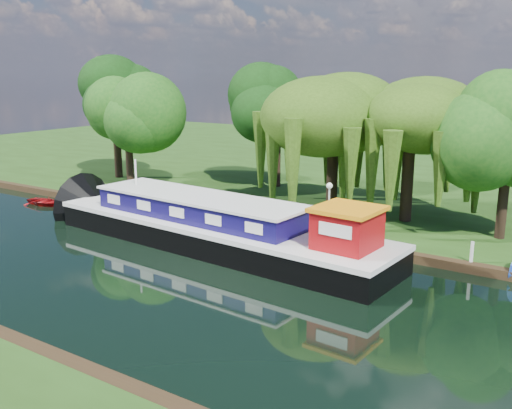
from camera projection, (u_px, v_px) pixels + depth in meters
The scene contains 13 objects.
ground at pixel (211, 287), 24.99m from camera, with size 120.00×120.00×0.00m, color black.
far_bank at pixel (437, 171), 52.60m from camera, with size 120.00×52.00×0.45m, color #1E3B10.
dutch_barge at pixel (217, 227), 30.48m from camera, with size 20.90×6.09×4.35m.
red_dinghy at pixel (45, 205), 40.38m from camera, with size 2.09×2.93×0.61m, color maroon.
willow_left at pixel (334, 118), 35.15m from camera, with size 6.85×6.85×8.21m.
willow_right at pixel (411, 128), 33.07m from camera, with size 6.26×6.26×7.63m.
tree_far_left at pixel (127, 112), 43.25m from camera, with size 5.21×5.21×8.40m.
tree_far_back at pixel (115, 102), 47.01m from camera, with size 5.39×5.39×9.07m.
tree_far_mid at pixel (277, 109), 43.23m from camera, with size 5.26×5.26×8.61m.
tree_far_right at pixel (509, 141), 29.60m from camera, with size 4.65×4.65×7.61m.
lamppost at pixel (329, 193), 32.71m from camera, with size 0.36×0.36×2.56m.
mooring_posts at pixel (296, 223), 31.87m from camera, with size 19.16×0.16×1.00m.
reeds_near at pixel (242, 409), 15.02m from camera, with size 33.70×1.50×1.10m.
Camera 1 is at (14.54, -18.55, 9.25)m, focal length 40.00 mm.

